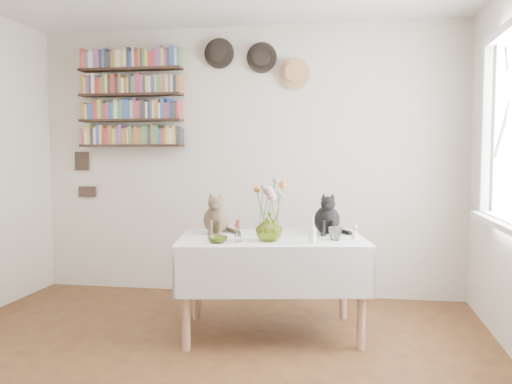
% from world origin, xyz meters
% --- Properties ---
extents(room, '(4.08, 4.58, 2.58)m').
position_xyz_m(room, '(0.00, 0.00, 1.25)').
color(room, brown).
rests_on(room, ground).
extents(dining_table, '(1.47, 1.08, 0.72)m').
position_xyz_m(dining_table, '(0.40, 1.12, 0.54)').
color(dining_table, white).
rests_on(dining_table, room).
extents(tabby_cat, '(0.26, 0.30, 0.32)m').
position_xyz_m(tabby_cat, '(-0.05, 1.26, 0.88)').
color(tabby_cat, brown).
rests_on(tabby_cat, dining_table).
extents(black_cat, '(0.24, 0.29, 0.32)m').
position_xyz_m(black_cat, '(0.79, 1.37, 0.88)').
color(black_cat, black).
rests_on(black_cat, dining_table).
extents(flower_vase, '(0.24, 0.24, 0.20)m').
position_xyz_m(flower_vase, '(0.41, 0.93, 0.81)').
color(flower_vase, '#98AD31').
rests_on(flower_vase, dining_table).
extents(green_bowl, '(0.16, 0.16, 0.04)m').
position_xyz_m(green_bowl, '(0.07, 0.80, 0.74)').
color(green_bowl, '#98AD31').
rests_on(green_bowl, dining_table).
extents(drinking_glass, '(0.11, 0.11, 0.09)m').
position_xyz_m(drinking_glass, '(0.86, 1.05, 0.76)').
color(drinking_glass, white).
rests_on(drinking_glass, dining_table).
extents(candlestick, '(0.05, 0.05, 0.19)m').
position_xyz_m(candlestick, '(0.71, 0.89, 0.78)').
color(candlestick, white).
rests_on(candlestick, dining_table).
extents(berry_jar, '(0.04, 0.04, 0.17)m').
position_xyz_m(berry_jar, '(0.20, 0.87, 0.79)').
color(berry_jar, white).
rests_on(berry_jar, dining_table).
extents(porcelain_figurine, '(0.06, 0.06, 0.11)m').
position_xyz_m(porcelain_figurine, '(1.00, 1.13, 0.76)').
color(porcelain_figurine, white).
rests_on(porcelain_figurine, dining_table).
extents(flower_bouquet, '(0.17, 0.13, 0.39)m').
position_xyz_m(flower_bouquet, '(0.41, 0.94, 1.06)').
color(flower_bouquet, '#4C7233').
rests_on(flower_bouquet, flower_vase).
extents(bookshelf_unit, '(1.00, 0.16, 0.91)m').
position_xyz_m(bookshelf_unit, '(-1.10, 2.16, 1.84)').
color(bookshelf_unit, '#2F1E15').
rests_on(bookshelf_unit, room).
extents(wall_hats, '(0.98, 0.09, 0.48)m').
position_xyz_m(wall_hats, '(0.12, 2.19, 2.17)').
color(wall_hats, black).
rests_on(wall_hats, room).
extents(wall_art_plaques, '(0.21, 0.02, 0.44)m').
position_xyz_m(wall_art_plaques, '(-1.63, 2.23, 1.12)').
color(wall_art_plaques, '#38281E').
rests_on(wall_art_plaques, room).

